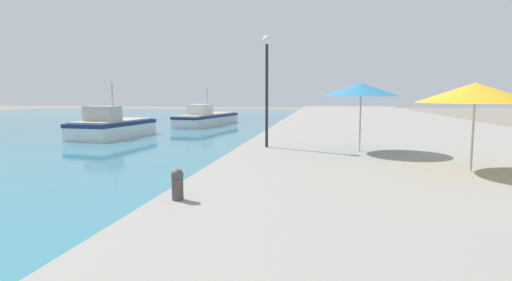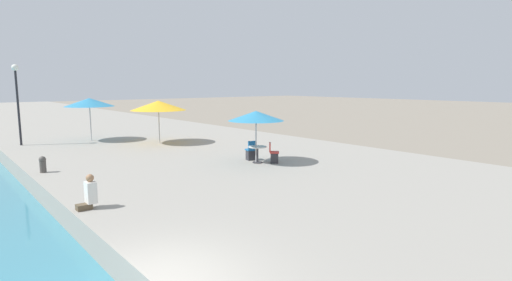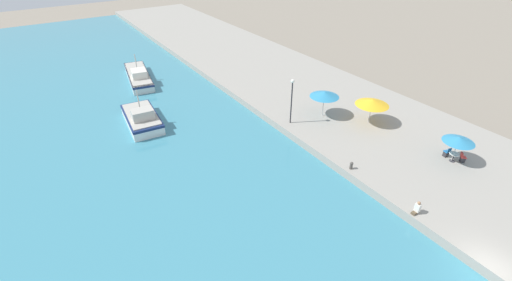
{
  "view_description": "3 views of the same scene",
  "coord_description": "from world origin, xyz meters",
  "px_view_note": "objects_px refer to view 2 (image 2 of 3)",
  "views": [
    {
      "loc": [
        3.48,
        3.36,
        2.93
      ],
      "look_at": [
        1.5,
        15.12,
        1.56
      ],
      "focal_mm": 28.0,
      "sensor_mm": 36.0,
      "label": 1
    },
    {
      "loc": [
        -2.79,
        -6.22,
        4.24
      ],
      "look_at": [
        8.29,
        7.22,
        1.76
      ],
      "focal_mm": 28.0,
      "sensor_mm": 36.0,
      "label": 2
    },
    {
      "loc": [
        -17.93,
        -3.1,
        17.34
      ],
      "look_at": [
        -4.0,
        18.0,
        1.36
      ],
      "focal_mm": 24.0,
      "sensor_mm": 36.0,
      "label": 3
    }
  ],
  "objects_px": {
    "person_at_quay": "(89,194)",
    "cafe_umbrella_striped": "(89,102)",
    "cafe_umbrella_white": "(158,105)",
    "cafe_chair_right": "(274,156)",
    "cafe_table": "(257,151)",
    "cafe_umbrella_pink": "(256,116)",
    "cafe_chair_left": "(251,153)",
    "lamppost": "(17,91)",
    "mooring_bollard": "(43,164)"
  },
  "relations": [
    {
      "from": "person_at_quay",
      "to": "cafe_umbrella_striped",
      "type": "bearing_deg",
      "value": 72.57
    },
    {
      "from": "cafe_umbrella_white",
      "to": "cafe_chair_right",
      "type": "distance_m",
      "value": 9.05
    },
    {
      "from": "cafe_chair_right",
      "to": "cafe_umbrella_striped",
      "type": "bearing_deg",
      "value": -121.04
    },
    {
      "from": "cafe_chair_right",
      "to": "person_at_quay",
      "type": "height_order",
      "value": "person_at_quay"
    },
    {
      "from": "person_at_quay",
      "to": "cafe_umbrella_white",
      "type": "bearing_deg",
      "value": 55.24
    },
    {
      "from": "cafe_table",
      "to": "cafe_umbrella_pink",
      "type": "bearing_deg",
      "value": 126.94
    },
    {
      "from": "cafe_umbrella_white",
      "to": "cafe_umbrella_striped",
      "type": "relative_size",
      "value": 1.09
    },
    {
      "from": "cafe_umbrella_white",
      "to": "cafe_chair_right",
      "type": "relative_size",
      "value": 3.52
    },
    {
      "from": "cafe_chair_right",
      "to": "person_at_quay",
      "type": "xyz_separation_m",
      "value": [
        -8.37,
        -1.57,
        0.11
      ]
    },
    {
      "from": "cafe_chair_left",
      "to": "person_at_quay",
      "type": "distance_m",
      "value": 8.46
    },
    {
      "from": "cafe_umbrella_striped",
      "to": "cafe_table",
      "type": "height_order",
      "value": "cafe_umbrella_striped"
    },
    {
      "from": "cafe_umbrella_striped",
      "to": "cafe_chair_left",
      "type": "distance_m",
      "value": 11.98
    },
    {
      "from": "cafe_umbrella_striped",
      "to": "cafe_chair_left",
      "type": "xyz_separation_m",
      "value": [
        3.61,
        -11.24,
        -2.04
      ]
    },
    {
      "from": "cafe_umbrella_white",
      "to": "cafe_umbrella_striped",
      "type": "height_order",
      "value": "cafe_umbrella_striped"
    },
    {
      "from": "cafe_umbrella_striped",
      "to": "cafe_chair_right",
      "type": "xyz_separation_m",
      "value": [
        3.98,
        -12.42,
        -2.04
      ]
    },
    {
      "from": "cafe_umbrella_white",
      "to": "cafe_umbrella_striped",
      "type": "distance_m",
      "value": 4.59
    },
    {
      "from": "cafe_chair_right",
      "to": "lamppost",
      "type": "xyz_separation_m",
      "value": [
        -7.69,
        13.01,
        2.77
      ]
    },
    {
      "from": "cafe_umbrella_striped",
      "to": "cafe_table",
      "type": "xyz_separation_m",
      "value": [
        3.44,
        -11.94,
        -1.83
      ]
    },
    {
      "from": "person_at_quay",
      "to": "lamppost",
      "type": "relative_size",
      "value": 0.22
    },
    {
      "from": "cafe_chair_left",
      "to": "cafe_umbrella_striped",
      "type": "bearing_deg",
      "value": 121.83
    },
    {
      "from": "cafe_table",
      "to": "cafe_chair_right",
      "type": "distance_m",
      "value": 0.75
    },
    {
      "from": "cafe_table",
      "to": "lamppost",
      "type": "xyz_separation_m",
      "value": [
        -7.15,
        12.54,
        2.56
      ]
    },
    {
      "from": "cafe_table",
      "to": "lamppost",
      "type": "height_order",
      "value": "lamppost"
    },
    {
      "from": "cafe_chair_left",
      "to": "lamppost",
      "type": "xyz_separation_m",
      "value": [
        -7.32,
        11.84,
        2.77
      ]
    },
    {
      "from": "lamppost",
      "to": "cafe_umbrella_striped",
      "type": "bearing_deg",
      "value": -9.11
    },
    {
      "from": "cafe_table",
      "to": "person_at_quay",
      "type": "bearing_deg",
      "value": -165.37
    },
    {
      "from": "person_at_quay",
      "to": "lamppost",
      "type": "distance_m",
      "value": 14.84
    },
    {
      "from": "cafe_umbrella_striped",
      "to": "cafe_table",
      "type": "distance_m",
      "value": 12.56
    },
    {
      "from": "mooring_bollard",
      "to": "cafe_umbrella_striped",
      "type": "bearing_deg",
      "value": 61.58
    },
    {
      "from": "cafe_chair_left",
      "to": "cafe_table",
      "type": "bearing_deg",
      "value": -90.0
    },
    {
      "from": "cafe_umbrella_striped",
      "to": "cafe_table",
      "type": "bearing_deg",
      "value": -73.94
    },
    {
      "from": "cafe_chair_right",
      "to": "cafe_chair_left",
      "type": "bearing_deg",
      "value": -121.42
    },
    {
      "from": "cafe_chair_right",
      "to": "cafe_umbrella_pink",
      "type": "bearing_deg",
      "value": -91.02
    },
    {
      "from": "person_at_quay",
      "to": "lamppost",
      "type": "xyz_separation_m",
      "value": [
        0.68,
        14.58,
        2.66
      ]
    },
    {
      "from": "cafe_table",
      "to": "person_at_quay",
      "type": "xyz_separation_m",
      "value": [
        -7.83,
        -2.04,
        -0.1
      ]
    },
    {
      "from": "cafe_umbrella_white",
      "to": "person_at_quay",
      "type": "height_order",
      "value": "cafe_umbrella_white"
    },
    {
      "from": "cafe_chair_left",
      "to": "person_at_quay",
      "type": "relative_size",
      "value": 0.93
    },
    {
      "from": "cafe_umbrella_pink",
      "to": "lamppost",
      "type": "xyz_separation_m",
      "value": [
        -7.11,
        12.48,
        1.0
      ]
    },
    {
      "from": "cafe_chair_left",
      "to": "cafe_chair_right",
      "type": "relative_size",
      "value": 1.0
    },
    {
      "from": "lamppost",
      "to": "cafe_umbrella_pink",
      "type": "bearing_deg",
      "value": -60.34
    },
    {
      "from": "cafe_umbrella_pink",
      "to": "cafe_umbrella_white",
      "type": "height_order",
      "value": "cafe_umbrella_white"
    },
    {
      "from": "cafe_chair_left",
      "to": "mooring_bollard",
      "type": "height_order",
      "value": "cafe_chair_left"
    },
    {
      "from": "cafe_umbrella_striped",
      "to": "cafe_chair_left",
      "type": "relative_size",
      "value": 3.22
    },
    {
      "from": "cafe_umbrella_striped",
      "to": "person_at_quay",
      "type": "xyz_separation_m",
      "value": [
        -4.39,
        -13.99,
        -1.93
      ]
    },
    {
      "from": "cafe_table",
      "to": "mooring_bollard",
      "type": "relative_size",
      "value": 1.22
    },
    {
      "from": "cafe_umbrella_white",
      "to": "cafe_umbrella_pink",
      "type": "bearing_deg",
      "value": -85.72
    },
    {
      "from": "person_at_quay",
      "to": "cafe_umbrella_pink",
      "type": "bearing_deg",
      "value": 15.08
    },
    {
      "from": "cafe_umbrella_pink",
      "to": "lamppost",
      "type": "relative_size",
      "value": 0.54
    },
    {
      "from": "cafe_umbrella_pink",
      "to": "cafe_umbrella_white",
      "type": "bearing_deg",
      "value": 94.28
    },
    {
      "from": "cafe_chair_left",
      "to": "person_at_quay",
      "type": "xyz_separation_m",
      "value": [
        -8.0,
        -2.75,
        0.11
      ]
    }
  ]
}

